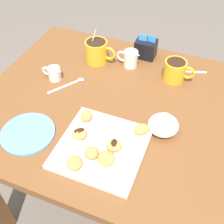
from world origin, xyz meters
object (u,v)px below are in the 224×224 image
(dining_table, at_px, (114,125))
(beignet_0, at_px, (86,116))
(saucer_sky_left, at_px, (28,133))
(beignet_6, at_px, (142,129))
(beignet_1, at_px, (106,159))
(beignet_5, at_px, (80,134))
(beignet_4, at_px, (91,153))
(coffee_mug_mustard_right, at_px, (175,70))
(ice_cream_bowl, at_px, (164,124))
(chocolate_sauce_pitcher, at_px, (54,73))
(cream_pitcher_white, at_px, (130,58))
(sugar_caddy, at_px, (146,49))
(pastry_plate_square, at_px, (102,147))
(beignet_3, at_px, (114,146))
(beignet_2, at_px, (74,163))
(coffee_mug_mustard_left, at_px, (97,51))

(dining_table, height_order, beignet_0, beignet_0)
(saucer_sky_left, bearing_deg, beignet_6, 20.88)
(dining_table, distance_m, beignet_1, 0.32)
(dining_table, distance_m, beignet_5, 0.26)
(saucer_sky_left, xyz_separation_m, beignet_4, (0.25, -0.01, 0.03))
(coffee_mug_mustard_right, height_order, ice_cream_bowl, coffee_mug_mustard_right)
(dining_table, relative_size, chocolate_sauce_pitcher, 11.08)
(chocolate_sauce_pitcher, height_order, beignet_0, chocolate_sauce_pitcher)
(cream_pitcher_white, height_order, sugar_caddy, sugar_caddy)
(ice_cream_bowl, xyz_separation_m, beignet_6, (-0.06, -0.05, -0.00))
(pastry_plate_square, distance_m, sugar_caddy, 0.55)
(saucer_sky_left, bearing_deg, beignet_3, 7.79)
(sugar_caddy, relative_size, beignet_4, 2.38)
(chocolate_sauce_pitcher, bearing_deg, beignet_4, -44.89)
(beignet_1, xyz_separation_m, beignet_3, (0.00, 0.05, -0.00))
(beignet_3, relative_size, beignet_6, 0.96)
(dining_table, relative_size, beignet_6, 18.66)
(saucer_sky_left, bearing_deg, beignet_0, 37.27)
(beignet_2, bearing_deg, chocolate_sauce_pitcher, 127.68)
(cream_pitcher_white, relative_size, beignet_6, 1.91)
(beignet_1, bearing_deg, beignet_3, 85.45)
(beignet_5, bearing_deg, coffee_mug_mustard_left, 106.52)
(beignet_0, distance_m, beignet_5, 0.08)
(dining_table, bearing_deg, ice_cream_bowl, -17.71)
(saucer_sky_left, bearing_deg, chocolate_sauce_pitcher, 102.38)
(dining_table, xyz_separation_m, beignet_2, (-0.01, -0.31, 0.16))
(beignet_2, height_order, beignet_3, beignet_2)
(chocolate_sauce_pitcher, xyz_separation_m, beignet_5, (0.24, -0.25, -0.00))
(dining_table, relative_size, saucer_sky_left, 5.55)
(coffee_mug_mustard_left, relative_size, beignet_0, 3.06)
(beignet_6, bearing_deg, saucer_sky_left, -159.12)
(beignet_0, relative_size, beignet_3, 0.92)
(saucer_sky_left, bearing_deg, sugar_caddy, 68.25)
(cream_pitcher_white, bearing_deg, chocolate_sauce_pitcher, -142.11)
(saucer_sky_left, height_order, beignet_0, beignet_0)
(sugar_caddy, distance_m, beignet_6, 0.47)
(pastry_plate_square, distance_m, coffee_mug_mustard_right, 0.46)
(dining_table, xyz_separation_m, coffee_mug_mustard_left, (-0.17, 0.22, 0.18))
(beignet_1, bearing_deg, beignet_6, 66.75)
(chocolate_sauce_pitcher, bearing_deg, beignet_5, -46.18)
(pastry_plate_square, relative_size, beignet_4, 6.09)
(sugar_caddy, height_order, beignet_5, sugar_caddy)
(cream_pitcher_white, height_order, beignet_5, cream_pitcher_white)
(sugar_caddy, bearing_deg, coffee_mug_mustard_left, -148.66)
(pastry_plate_square, distance_m, saucer_sky_left, 0.26)
(beignet_0, bearing_deg, beignet_2, -75.12)
(beignet_0, xyz_separation_m, beignet_6, (0.20, 0.01, -0.00))
(pastry_plate_square, distance_m, ice_cream_bowl, 0.22)
(beignet_0, xyz_separation_m, beignet_4, (0.08, -0.14, 0.00))
(beignet_0, bearing_deg, sugar_caddy, 81.16)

